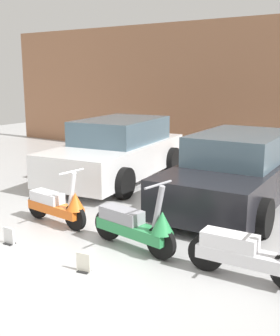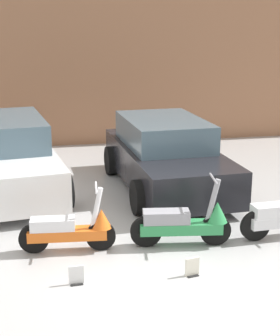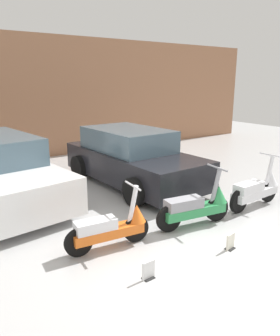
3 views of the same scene
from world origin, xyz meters
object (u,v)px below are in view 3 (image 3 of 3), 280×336
(scooter_front_left, at_px, (112,227))
(placard_near_right_scooter, at_px, (230,242))
(scooter_front_center, at_px, (257,189))
(car_rear_center, at_px, (132,158))
(scooter_front_right, at_px, (197,206))
(placard_near_left_scooter, at_px, (148,271))

(scooter_front_left, xyz_separation_m, placard_near_right_scooter, (1.54, -1.11, -0.24))
(scooter_front_center, height_order, placard_near_right_scooter, scooter_front_center)
(scooter_front_left, height_order, car_rear_center, car_rear_center)
(scooter_front_right, bearing_deg, scooter_front_left, -176.72)
(scooter_front_right, bearing_deg, car_rear_center, 89.96)
(placard_near_right_scooter, bearing_deg, scooter_front_right, 79.51)
(placard_near_left_scooter, height_order, placard_near_right_scooter, same)
(scooter_front_left, bearing_deg, placard_near_right_scooter, -30.37)
(car_rear_center, height_order, placard_near_left_scooter, car_rear_center)
(scooter_front_left, relative_size, scooter_front_center, 0.92)
(scooter_front_left, relative_size, car_rear_center, 0.34)
(scooter_front_right, height_order, placard_near_right_scooter, scooter_front_right)
(scooter_front_left, bearing_deg, scooter_front_right, 0.55)
(placard_near_left_scooter, xyz_separation_m, placard_near_right_scooter, (1.56, -0.08, 0.00))
(scooter_front_left, height_order, placard_near_right_scooter, scooter_front_left)
(scooter_front_right, relative_size, scooter_front_center, 0.99)
(scooter_front_right, height_order, scooter_front_center, scooter_front_center)
(car_rear_center, distance_m, placard_near_left_scooter, 4.37)
(car_rear_center, xyz_separation_m, placard_near_left_scooter, (-2.15, -3.76, -0.57))
(scooter_front_left, xyz_separation_m, scooter_front_right, (1.72, -0.15, 0.03))
(placard_near_right_scooter, bearing_deg, scooter_front_left, 144.26)
(scooter_front_left, bearing_deg, car_rear_center, 57.33)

